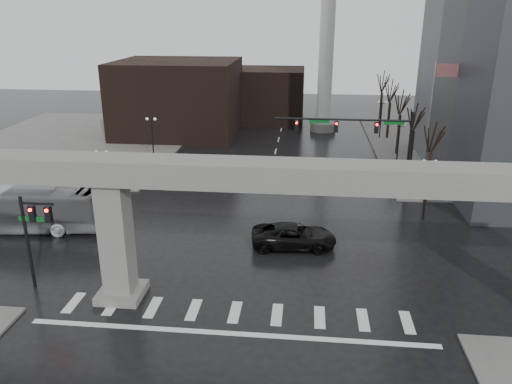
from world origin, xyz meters
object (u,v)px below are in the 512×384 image
Objects in this scene: pickup_truck at (294,236)px; city_bus at (20,208)px; signal_mast_arm at (367,135)px; far_car at (260,170)px.

pickup_truck is 0.48× the size of city_bus.
pickup_truck is 21.35m from city_bus.
far_car is (-9.93, 5.08, -5.16)m from signal_mast_arm.
pickup_truck reaches higher than far_car.
far_car is at bearing 152.92° from signal_mast_arm.
far_car is at bearing -53.21° from city_bus.
city_bus is 23.06m from far_car.
signal_mast_arm is at bearing -74.09° from city_bus.
city_bus is (-21.31, 0.90, 0.93)m from pickup_truck.
city_bus is at bearing 83.92° from pickup_truck.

